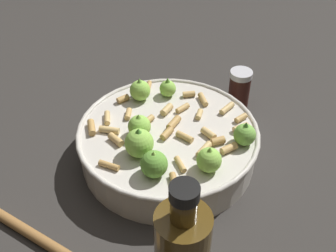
# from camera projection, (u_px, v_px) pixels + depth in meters

# --- Properties ---
(ground_plane) EXTENTS (2.40, 2.40, 0.00)m
(ground_plane) POSITION_uv_depth(u_px,v_px,m) (168.00, 156.00, 0.73)
(ground_plane) COLOR #2D2B28
(cooking_pan) EXTENTS (0.31, 0.31, 0.11)m
(cooking_pan) POSITION_uv_depth(u_px,v_px,m) (168.00, 141.00, 0.71)
(cooking_pan) COLOR beige
(cooking_pan) RESTS_ON ground
(pepper_shaker) EXTENTS (0.04, 0.04, 0.09)m
(pepper_shaker) POSITION_uv_depth(u_px,v_px,m) (239.00, 90.00, 0.81)
(pepper_shaker) COLOR #33140F
(pepper_shaker) RESTS_ON ground
(olive_oil_bottle) EXTENTS (0.07, 0.07, 0.19)m
(olive_oil_bottle) POSITION_uv_depth(u_px,v_px,m) (182.00, 251.00, 0.50)
(olive_oil_bottle) COLOR #4C3814
(olive_oil_bottle) RESTS_ON ground
(wooden_spoon) EXTENTS (0.06, 0.26, 0.02)m
(wooden_spoon) POSITION_uv_depth(u_px,v_px,m) (46.00, 243.00, 0.59)
(wooden_spoon) COLOR olive
(wooden_spoon) RESTS_ON ground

